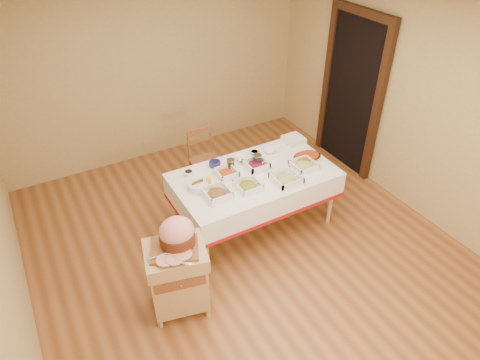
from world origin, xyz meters
name	(u,v)px	position (x,y,z in m)	size (l,w,h in m)	color
room_shell	(245,152)	(0.00, 0.00, 1.30)	(5.00, 5.00, 5.00)	#93582D
doorway	(352,91)	(2.20, 0.90, 1.11)	(0.09, 1.10, 2.20)	black
dining_table	(254,185)	(0.30, 0.30, 0.60)	(1.82, 1.02, 0.76)	tan
butcher_cart	(178,276)	(-0.95, -0.39, 0.44)	(0.64, 0.57, 0.78)	tan
dining_chair	(204,159)	(0.15, 1.33, 0.43)	(0.39, 0.37, 0.83)	brown
ham_on_board	(177,235)	(-0.90, -0.36, 0.90)	(0.45, 0.43, 0.30)	brown
serving_dish_a	(217,193)	(-0.25, 0.14, 0.80)	(0.27, 0.27, 0.12)	white
serving_dish_b	(248,186)	(0.10, 0.10, 0.79)	(0.25, 0.25, 0.10)	white
serving_dish_c	(286,179)	(0.53, 0.00, 0.80)	(0.29, 0.29, 0.12)	white
serving_dish_d	(304,165)	(0.86, 0.13, 0.79)	(0.26, 0.26, 0.10)	white
serving_dish_e	(226,173)	(0.01, 0.43, 0.79)	(0.24, 0.23, 0.11)	white
serving_dish_f	(256,165)	(0.39, 0.40, 0.80)	(0.26, 0.25, 0.12)	white
small_bowl_left	(189,173)	(-0.35, 0.65, 0.79)	(0.11, 0.11, 0.05)	white
small_bowl_mid	(215,163)	(-0.01, 0.67, 0.79)	(0.14, 0.14, 0.06)	navy
small_bowl_right	(255,153)	(0.51, 0.64, 0.79)	(0.11, 0.11, 0.05)	white
bowl_white_imported	(242,158)	(0.33, 0.63, 0.78)	(0.17, 0.17, 0.04)	white
bowl_small_imported	(269,150)	(0.70, 0.61, 0.78)	(0.15, 0.15, 0.05)	white
preserve_jar_left	(231,164)	(0.12, 0.53, 0.81)	(0.09, 0.09, 0.12)	silver
preserve_jar_right	(257,160)	(0.42, 0.44, 0.82)	(0.11, 0.11, 0.13)	silver
mustard_bottle	(209,182)	(-0.25, 0.33, 0.83)	(0.05, 0.05, 0.16)	yellow
bread_basket	(198,186)	(-0.37, 0.35, 0.80)	(0.22, 0.22, 0.10)	white
plate_stack	(294,140)	(1.09, 0.66, 0.80)	(0.24, 0.24, 0.07)	white
brass_platter	(307,157)	(1.01, 0.27, 0.78)	(0.35, 0.25, 0.05)	gold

